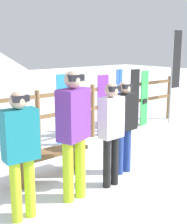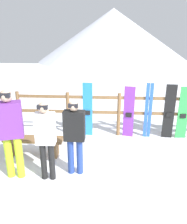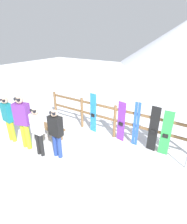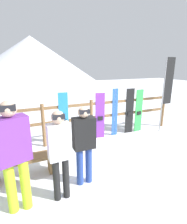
# 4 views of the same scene
# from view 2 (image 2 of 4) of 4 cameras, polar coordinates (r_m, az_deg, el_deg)

# --- Properties ---
(ground_plane) EXTENTS (40.00, 40.00, 0.00)m
(ground_plane) POSITION_cam_2_polar(r_m,az_deg,el_deg) (5.05, 7.02, -13.75)
(ground_plane) COLOR white
(mountain_backdrop) EXTENTS (18.00, 18.00, 6.00)m
(mountain_backdrop) POSITION_cam_2_polar(r_m,az_deg,el_deg) (27.90, 5.10, 19.33)
(mountain_backdrop) COLOR silver
(mountain_backdrop) RESTS_ON ground
(fence) EXTENTS (5.94, 0.10, 1.25)m
(fence) POSITION_cam_2_polar(r_m,az_deg,el_deg) (6.22, 6.65, 0.31)
(fence) COLOR brown
(fence) RESTS_ON ground
(bench) EXTENTS (1.41, 0.36, 0.45)m
(bench) POSITION_cam_2_polar(r_m,az_deg,el_deg) (5.45, -15.27, -7.66)
(bench) COLOR brown
(bench) RESTS_ON ground
(person_black) EXTENTS (0.42, 0.23, 1.58)m
(person_black) POSITION_cam_2_polar(r_m,az_deg,el_deg) (4.37, -4.98, -5.45)
(person_black) COLOR navy
(person_black) RESTS_ON ground
(person_purple) EXTENTS (0.53, 0.40, 1.83)m
(person_purple) POSITION_cam_2_polar(r_m,az_deg,el_deg) (4.47, -20.88, -4.07)
(person_purple) COLOR #B7D826
(person_purple) RESTS_ON ground
(person_white) EXTENTS (0.38, 0.22, 1.62)m
(person_white) POSITION_cam_2_polar(r_m,az_deg,el_deg) (4.26, -12.38, -5.96)
(person_white) COLOR black
(person_white) RESTS_ON ground
(snowboard_blue) EXTENTS (0.27, 0.08, 1.55)m
(snowboard_blue) POSITION_cam_2_polar(r_m,az_deg,el_deg) (6.18, -1.54, 0.54)
(snowboard_blue) COLOR #288CE0
(snowboard_blue) RESTS_ON ground
(snowboard_purple) EXTENTS (0.29, 0.10, 1.46)m
(snowboard_purple) POSITION_cam_2_polar(r_m,az_deg,el_deg) (6.19, 9.19, -0.09)
(snowboard_purple) COLOR purple
(snowboard_purple) RESTS_ON ground
(ski_pair_blue) EXTENTS (0.20, 0.02, 1.57)m
(ski_pair_blue) POSITION_cam_2_polar(r_m,az_deg,el_deg) (6.25, 14.10, 0.29)
(ski_pair_blue) COLOR blue
(ski_pair_blue) RESTS_ON ground
(snowboard_black_stripe) EXTENTS (0.29, 0.07, 1.54)m
(snowboard_black_stripe) POSITION_cam_2_polar(r_m,az_deg,el_deg) (6.38, 19.15, -0.00)
(snowboard_black_stripe) COLOR black
(snowboard_black_stripe) RESTS_ON ground
(snowboard_green) EXTENTS (0.29, 0.07, 1.48)m
(snowboard_green) POSITION_cam_2_polar(r_m,az_deg,el_deg) (6.49, 22.38, -0.32)
(snowboard_green) COLOR green
(snowboard_green) RESTS_ON ground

